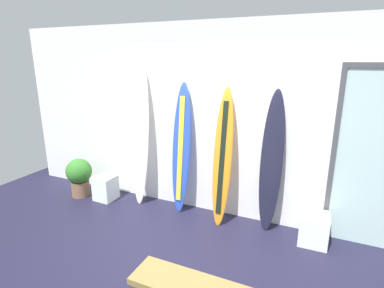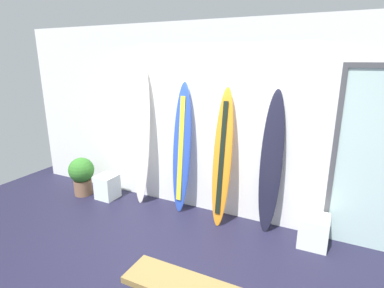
% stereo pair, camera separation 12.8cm
% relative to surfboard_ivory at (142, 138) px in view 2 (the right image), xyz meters
% --- Properties ---
extents(ground, '(8.00, 8.00, 0.04)m').
position_rel_surfboard_ivory_xyz_m(ground, '(1.21, -1.03, -1.10)').
color(ground, '#1C1B31').
extents(wall_back, '(7.20, 0.20, 2.80)m').
position_rel_surfboard_ivory_xyz_m(wall_back, '(1.21, 0.27, 0.32)').
color(wall_back, white).
rests_on(wall_back, ground).
extents(surfboard_ivory, '(0.31, 0.30, 2.20)m').
position_rel_surfboard_ivory_xyz_m(surfboard_ivory, '(0.00, 0.00, 0.00)').
color(surfboard_ivory, silver).
rests_on(surfboard_ivory, ground).
extents(surfboard_cobalt, '(0.30, 0.29, 1.98)m').
position_rel_surfboard_ivory_xyz_m(surfboard_cobalt, '(0.71, 0.01, -0.11)').
color(surfboard_cobalt, '#2A4BB6').
rests_on(surfboard_cobalt, ground).
extents(surfboard_sunset, '(0.28, 0.40, 1.93)m').
position_rel_surfboard_ivory_xyz_m(surfboard_sunset, '(1.39, -0.06, -0.12)').
color(surfboard_sunset, orange).
rests_on(surfboard_sunset, ground).
extents(surfboard_charcoal, '(0.30, 0.26, 1.93)m').
position_rel_surfboard_ivory_xyz_m(surfboard_charcoal, '(2.03, 0.04, -0.14)').
color(surfboard_charcoal, black).
rests_on(surfboard_charcoal, ground).
extents(display_block_left, '(0.36, 0.36, 0.40)m').
position_rel_surfboard_ivory_xyz_m(display_block_left, '(2.65, -0.10, -0.88)').
color(display_block_left, white).
rests_on(display_block_left, ground).
extents(display_block_center, '(0.33, 0.33, 0.40)m').
position_rel_surfboard_ivory_xyz_m(display_block_center, '(-0.61, -0.20, -0.88)').
color(display_block_center, white).
rests_on(display_block_center, ground).
extents(glass_door, '(1.03, 0.06, 2.26)m').
position_rel_surfboard_ivory_xyz_m(glass_door, '(3.25, 0.15, 0.08)').
color(glass_door, silver).
rests_on(glass_door, ground).
extents(potted_plant, '(0.43, 0.43, 0.66)m').
position_rel_surfboard_ivory_xyz_m(potted_plant, '(-1.10, -0.28, -0.71)').
color(potted_plant, brown).
rests_on(potted_plant, ground).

